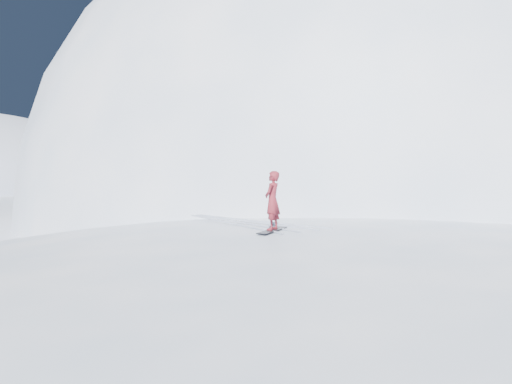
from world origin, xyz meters
TOP-DOWN VIEW (x-y plane):
  - ground at (0.00, 0.00)m, footprint 400.00×400.00m
  - near_ridge at (1.00, 3.00)m, footprint 36.00×28.00m
  - summit_peak at (22.00, 26.00)m, footprint 60.00×56.00m
  - peak_shoulder at (10.00, 20.00)m, footprint 28.00×24.00m
  - wind_bumps at (-0.56, 2.12)m, footprint 16.00×14.40m
  - snowboard at (-1.35, 2.91)m, footprint 1.49×1.20m
  - snowboarder at (-1.35, 2.91)m, footprint 0.76×0.71m
  - board_tracks at (-1.04, 5.23)m, footprint 2.40×5.99m

SIDE VIEW (x-z plane):
  - ground at x=0.00m, z-range 0.00..0.00m
  - near_ridge at x=1.00m, z-range -2.40..2.40m
  - summit_peak at x=22.00m, z-range -28.00..28.00m
  - peak_shoulder at x=10.00m, z-range -9.00..9.00m
  - wind_bumps at x=-0.56m, z-range -0.50..0.50m
  - snowboard at x=-1.35m, z-range 2.40..2.43m
  - board_tracks at x=-1.04m, z-range 2.40..2.44m
  - snowboarder at x=-1.35m, z-range 2.43..4.16m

